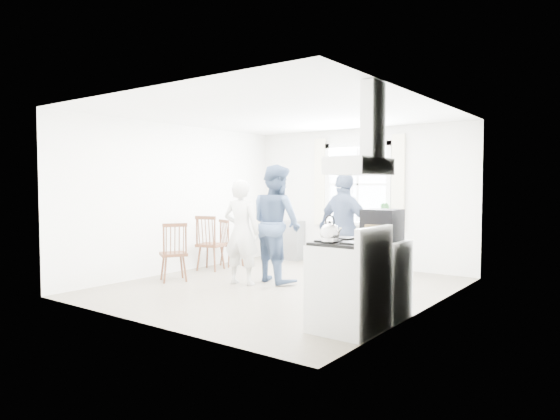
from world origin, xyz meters
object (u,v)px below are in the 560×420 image
object	(u,v)px
low_cabinet	(383,279)
person_mid	(276,223)
windsor_chair_a	(208,237)
windsor_chair_b	(227,238)
person_right	(345,229)
person_left	(241,232)
windsor_chair_c	(174,246)
stereo_stack	(382,225)
gas_stove	(349,285)

from	to	relation	value
low_cabinet	person_mid	distance (m)	2.52
windsor_chair_a	windsor_chair_b	xyz separation A→B (m)	(-0.06, 0.58, -0.06)
windsor_chair_b	person_right	distance (m)	2.68
low_cabinet	person_right	xyz separation A→B (m)	(-1.27, 1.34, 0.42)
low_cabinet	person_left	size ratio (longest dim) A/B	0.55
windsor_chair_a	windsor_chair_c	bearing A→B (deg)	-73.98
person_left	low_cabinet	bearing A→B (deg)	157.99
windsor_chair_a	person_right	world-z (taller)	person_right
windsor_chair_a	windsor_chair_b	distance (m)	0.58
windsor_chair_b	windsor_chair_c	distance (m)	1.66
low_cabinet	stereo_stack	bearing A→B (deg)	168.42
gas_stove	windsor_chair_c	world-z (taller)	gas_stove
stereo_stack	windsor_chair_c	distance (m)	3.56
person_left	person_right	xyz separation A→B (m)	(1.31, 0.90, 0.05)
person_right	windsor_chair_b	bearing A→B (deg)	7.36
person_left	windsor_chair_a	bearing A→B (deg)	-35.48
stereo_stack	person_mid	bearing A→B (deg)	157.22
low_cabinet	stereo_stack	world-z (taller)	stereo_stack
windsor_chair_a	person_mid	bearing A→B (deg)	-1.62
gas_stove	stereo_stack	world-z (taller)	stereo_stack
gas_stove	low_cabinet	bearing A→B (deg)	84.32
windsor_chair_b	person_mid	distance (m)	1.79
gas_stove	low_cabinet	size ratio (longest dim) A/B	1.24
low_cabinet	person_mid	bearing A→B (deg)	157.33
gas_stove	stereo_stack	bearing A→B (deg)	86.30
gas_stove	windsor_chair_b	world-z (taller)	gas_stove
person_left	person_mid	distance (m)	0.60
windsor_chair_a	person_left	size ratio (longest dim) A/B	0.61
gas_stove	person_right	world-z (taller)	person_right
stereo_stack	windsor_chair_b	distance (m)	4.23
low_cabinet	person_right	size ratio (longest dim) A/B	0.52
windsor_chair_c	person_mid	world-z (taller)	person_mid
stereo_stack	gas_stove	bearing A→B (deg)	-93.70
windsor_chair_c	person_left	distance (m)	1.12
windsor_chair_a	stereo_stack	bearing A→B (deg)	-14.54
gas_stove	person_right	xyz separation A→B (m)	(-1.20, 2.04, 0.38)
windsor_chair_c	windsor_chair_a	bearing A→B (deg)	106.02
person_left	person_mid	size ratio (longest dim) A/B	0.87
windsor_chair_a	person_left	distance (m)	1.40
stereo_stack	windsor_chair_b	size ratio (longest dim) A/B	0.46
windsor_chair_c	person_left	world-z (taller)	person_left
windsor_chair_a	windsor_chair_c	size ratio (longest dim) A/B	1.05
stereo_stack	person_right	bearing A→B (deg)	132.87
windsor_chair_a	person_left	xyz separation A→B (m)	(1.27, -0.55, 0.20)
windsor_chair_a	person_mid	xyz separation A→B (m)	(1.57, -0.04, 0.32)
windsor_chair_b	person_right	world-z (taller)	person_right
windsor_chair_b	person_mid	size ratio (longest dim) A/B	0.48
windsor_chair_b	person_left	distance (m)	1.77
stereo_stack	person_left	xyz separation A→B (m)	(-2.55, 0.44, -0.27)
gas_stove	windsor_chair_b	xyz separation A→B (m)	(-3.84, 2.27, 0.06)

